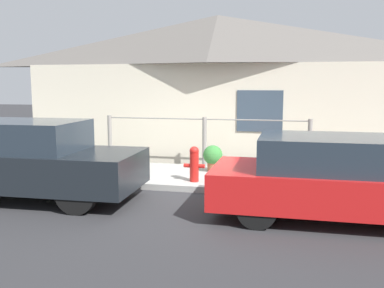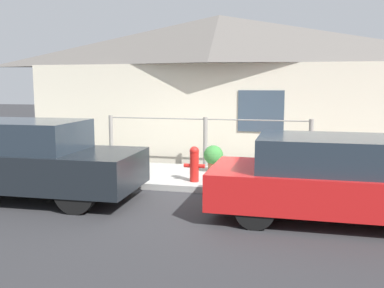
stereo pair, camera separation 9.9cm
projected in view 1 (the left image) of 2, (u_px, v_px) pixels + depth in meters
ground_plane at (184, 192)px, 8.22m from camera, size 60.00×60.00×0.00m
sidewalk at (196, 177)px, 9.27m from camera, size 24.00×2.19×0.12m
house at (217, 47)px, 11.34m from camera, size 10.28×2.23×3.87m
fence at (204, 139)px, 10.09m from camera, size 4.90×0.10×1.17m
car_left at (27, 160)px, 7.68m from camera, size 4.04×1.74×1.42m
car_right at (338, 178)px, 6.51m from camera, size 3.93×1.66×1.28m
fire_hydrant at (194, 163)px, 8.54m from camera, size 0.42×0.19×0.71m
potted_plant_near_hydrant at (213, 157)px, 9.50m from camera, size 0.43×0.43×0.59m
potted_plant_by_fence at (109, 155)px, 10.11m from camera, size 0.37×0.37×0.48m
potted_plant_corner at (301, 164)px, 8.88m from camera, size 0.47×0.47×0.55m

